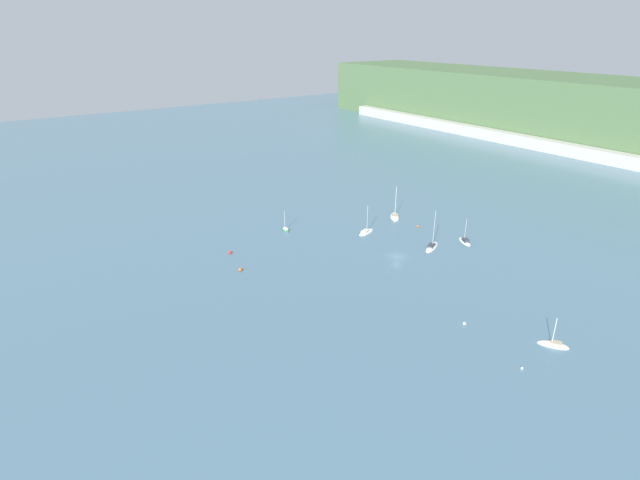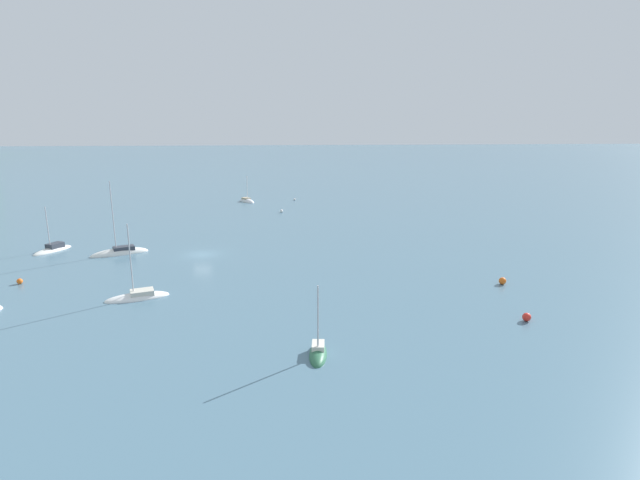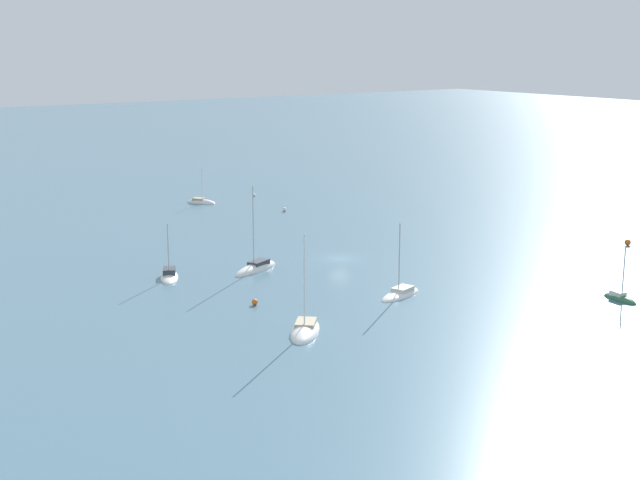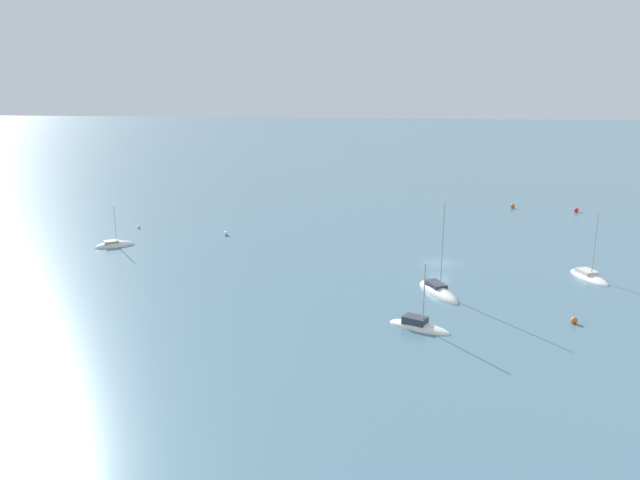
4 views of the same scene
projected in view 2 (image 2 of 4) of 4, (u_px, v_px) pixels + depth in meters
ground_plane at (202, 254)px, 72.99m from camera, size 600.00×600.00×0.00m
sailboat_0 at (247, 201)px, 118.81m from camera, size 5.91×4.75×6.88m
sailboat_1 at (53, 250)px, 74.98m from camera, size 6.71×4.78×7.33m
sailboat_2 at (120, 253)px, 73.21m from camera, size 5.43×8.30×11.63m
sailboat_3 at (138, 297)px, 55.31m from camera, size 4.51×7.27×9.03m
sailboat_5 at (318, 354)px, 42.01m from camera, size 4.65×1.95×6.92m
mooring_buoy_0 at (502, 281)px, 59.82m from camera, size 0.86×0.86×0.86m
mooring_buoy_1 at (527, 317)px, 48.99m from camera, size 0.84×0.84×0.84m
mooring_buoy_2 at (294, 199)px, 120.47m from camera, size 0.52×0.52×0.52m
mooring_buoy_3 at (20, 281)px, 59.96m from camera, size 0.68×0.68×0.68m
mooring_buoy_4 at (282, 211)px, 105.14m from camera, size 0.68×0.68×0.68m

